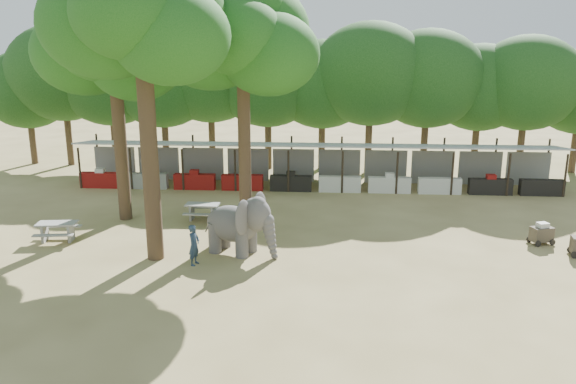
# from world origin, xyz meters

# --- Properties ---
(ground) EXTENTS (100.00, 100.00, 0.00)m
(ground) POSITION_xyz_m (0.00, 0.00, 0.00)
(ground) COLOR olive
(ground) RESTS_ON ground
(vendor_stalls) EXTENTS (28.00, 2.99, 2.80)m
(vendor_stalls) POSITION_xyz_m (-0.00, 13.84, 1.18)
(vendor_stalls) COLOR #9B9EA3
(vendor_stalls) RESTS_ON ground
(yard_tree_left) EXTENTS (7.10, 6.90, 11.02)m
(yard_tree_left) POSITION_xyz_m (-9.13, 7.19, 8.20)
(yard_tree_left) COLOR #332316
(yard_tree_left) RESTS_ON ground
(yard_tree_center) EXTENTS (7.10, 6.90, 12.04)m
(yard_tree_center) POSITION_xyz_m (-6.13, 2.19, 9.21)
(yard_tree_center) COLOR #332316
(yard_tree_center) RESTS_ON ground
(yard_tree_back) EXTENTS (7.10, 6.90, 11.36)m
(yard_tree_back) POSITION_xyz_m (-3.13, 6.19, 8.54)
(yard_tree_back) COLOR #332316
(yard_tree_back) RESTS_ON ground
(backdrop_trees) EXTENTS (46.46, 5.95, 8.33)m
(backdrop_trees) POSITION_xyz_m (0.00, 19.00, 5.51)
(backdrop_trees) COLOR #332316
(backdrop_trees) RESTS_ON ground
(elephant) EXTENTS (3.29, 2.53, 2.45)m
(elephant) POSITION_xyz_m (-2.74, 2.79, 1.22)
(elephant) COLOR #494646
(elephant) RESTS_ON ground
(handler) EXTENTS (0.51, 0.65, 1.58)m
(handler) POSITION_xyz_m (-4.32, 1.45, 0.79)
(handler) COLOR #26384C
(handler) RESTS_ON ground
(picnic_table_near) EXTENTS (1.82, 1.68, 0.82)m
(picnic_table_near) POSITION_xyz_m (-10.76, 3.66, 0.54)
(picnic_table_near) COLOR gray
(picnic_table_near) RESTS_ON ground
(picnic_table_far) EXTENTS (1.64, 1.48, 0.80)m
(picnic_table_far) POSITION_xyz_m (-5.25, 7.06, 0.52)
(picnic_table_far) COLOR gray
(picnic_table_far) RESTS_ON ground
(cart_back) EXTENTS (1.11, 0.90, 0.93)m
(cart_back) POSITION_xyz_m (9.71, 4.76, 0.46)
(cart_back) COLOR #393025
(cart_back) RESTS_ON ground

